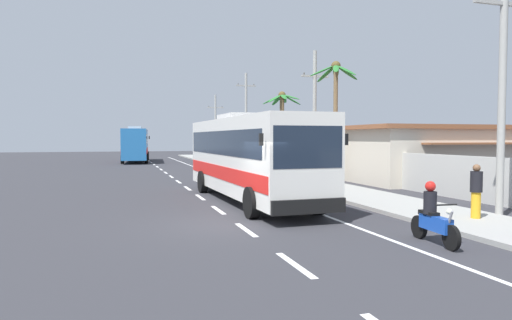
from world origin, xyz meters
TOP-DOWN VIEW (x-y plane):
  - ground_plane at (0.00, 0.00)m, footprint 160.00×160.00m
  - sidewalk_kerb at (6.80, 10.00)m, footprint 3.20×90.00m
  - lane_markings at (1.98, 14.60)m, footprint 3.35×71.00m
  - boundary_wall at (10.60, 14.00)m, footprint 0.24×60.00m
  - coach_bus_foreground at (1.73, 4.72)m, footprint 3.12×11.81m
  - coach_bus_far_lane at (-1.55, 38.09)m, footprint 3.47×10.92m
  - motorcycle_beside_bus at (3.98, -4.11)m, footprint 0.56×1.96m
  - motorcycle_trailing at (3.44, 12.98)m, footprint 0.56×1.96m
  - pedestrian_near_kerb at (6.06, 21.88)m, footprint 0.36×0.36m
  - pedestrian_far_walk at (7.09, -2.12)m, footprint 0.36×0.36m
  - utility_pole_nearest at (8.41, -1.69)m, footprint 2.36×0.24m
  - utility_pole_mid at (8.72, 13.69)m, footprint 1.85×0.24m
  - utility_pole_far at (8.43, 29.07)m, footprint 1.95×0.24m
  - utility_pole_distant at (8.64, 44.46)m, footprint 2.16×0.24m
  - palm_nearest at (8.27, 18.57)m, footprint 2.90×3.06m
  - palm_second at (9.03, 11.35)m, footprint 3.15×3.08m
  - roadside_building at (15.89, 10.60)m, footprint 13.00×8.88m

SIDE VIEW (x-z plane):
  - ground_plane at x=0.00m, z-range 0.00..0.00m
  - lane_markings at x=1.98m, z-range 0.00..0.01m
  - sidewalk_kerb at x=6.80m, z-range 0.00..0.14m
  - motorcycle_beside_bus at x=3.98m, z-range -0.14..1.40m
  - motorcycle_trailing at x=3.44m, z-range -0.15..1.44m
  - boundary_wall at x=10.60m, z-range 0.00..1.87m
  - pedestrian_far_walk at x=7.09m, z-range 0.18..1.85m
  - pedestrian_near_kerb at x=6.06m, z-range 0.18..1.90m
  - roadside_building at x=15.89m, z-range 0.01..3.36m
  - coach_bus_foreground at x=1.73m, z-range 0.08..3.76m
  - coach_bus_far_lane at x=-1.55m, z-range 0.08..3.91m
  - utility_pole_distant at x=8.64m, z-range 0.16..8.31m
  - utility_pole_mid at x=8.72m, z-range 0.14..8.36m
  - palm_nearest at x=8.27m, z-range 1.26..7.33m
  - utility_pole_nearest at x=8.41m, z-range 0.19..8.52m
  - utility_pole_far at x=8.43m, z-range 0.18..9.03m
  - palm_second at x=9.03m, z-range 1.69..8.88m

